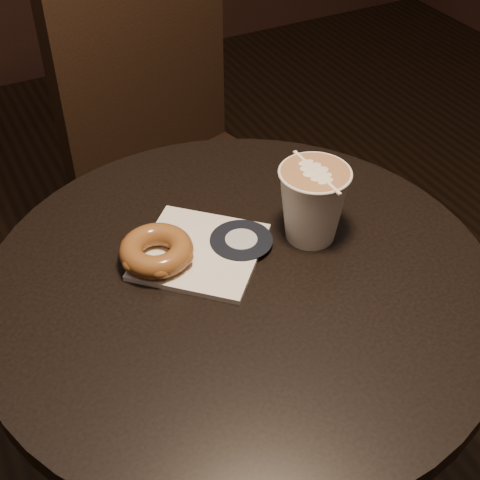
# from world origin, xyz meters

# --- Properties ---
(cafe_table) EXTENTS (0.70, 0.70, 0.75)m
(cafe_table) POSITION_xyz_m (0.00, 0.00, 0.55)
(cafe_table) COLOR black
(cafe_table) RESTS_ON ground
(chair) EXTENTS (0.53, 0.53, 1.07)m
(chair) POSITION_xyz_m (0.14, 0.58, 0.60)
(chair) COLOR black
(chair) RESTS_ON ground
(pastry_bag) EXTENTS (0.23, 0.23, 0.01)m
(pastry_bag) POSITION_xyz_m (-0.03, 0.07, 0.75)
(pastry_bag) COLOR white
(pastry_bag) RESTS_ON cafe_table
(doughnut) EXTENTS (0.10, 0.10, 0.03)m
(doughnut) POSITION_xyz_m (-0.09, 0.07, 0.77)
(doughnut) COLOR brown
(doughnut) RESTS_ON pastry_bag
(latte_cup) EXTENTS (0.10, 0.10, 0.11)m
(latte_cup) POSITION_xyz_m (0.13, 0.03, 0.81)
(latte_cup) COLOR silver
(latte_cup) RESTS_ON cafe_table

